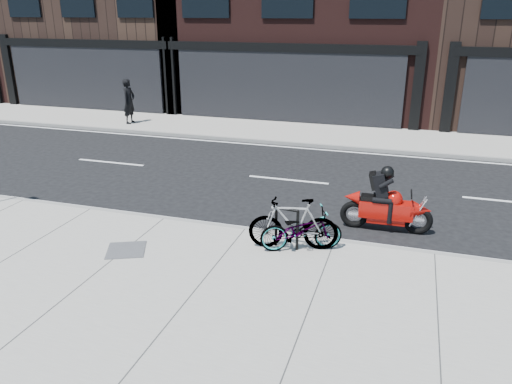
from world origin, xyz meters
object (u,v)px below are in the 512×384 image
(bicycle_front, at_px, (301,230))
(motorcycle, at_px, (391,205))
(pedestrian, at_px, (129,101))
(bicycle_rear, at_px, (293,224))
(bike_rack, at_px, (287,224))
(utility_grate, at_px, (126,250))

(bicycle_front, distance_m, motorcycle, 2.42)
(pedestrian, bearing_deg, bicycle_rear, -133.04)
(bicycle_front, relative_size, bicycle_rear, 0.92)
(bike_rack, xyz_separation_m, utility_grate, (-3.06, -1.10, -0.50))
(bike_rack, bearing_deg, bicycle_rear, 0.00)
(pedestrian, bearing_deg, bike_rack, -133.45)
(bike_rack, height_order, bicycle_rear, bicycle_rear)
(pedestrian, bearing_deg, bicycle_front, -132.54)
(bike_rack, xyz_separation_m, bicycle_rear, (0.14, 0.00, 0.03))
(motorcycle, bearing_deg, bicycle_front, -134.27)
(pedestrian, relative_size, utility_grate, 2.51)
(bike_rack, height_order, pedestrian, pedestrian)
(utility_grate, bearing_deg, motorcycle, 29.95)
(motorcycle, distance_m, utility_grate, 5.79)
(motorcycle, bearing_deg, pedestrian, 143.31)
(bike_rack, bearing_deg, bicycle_front, 0.00)
(motorcycle, relative_size, utility_grate, 2.73)
(bike_rack, height_order, utility_grate, bike_rack)
(bicycle_rear, bearing_deg, pedestrian, -147.52)
(motorcycle, xyz_separation_m, utility_grate, (-5.00, -2.88, -0.48))
(utility_grate, bearing_deg, bicycle_front, 18.10)
(bicycle_rear, relative_size, motorcycle, 0.88)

